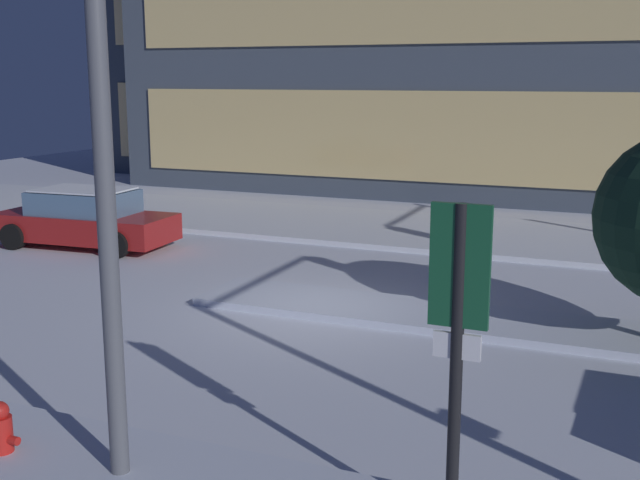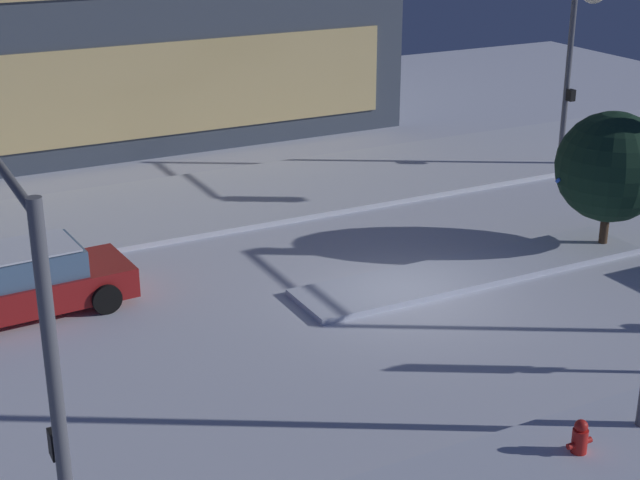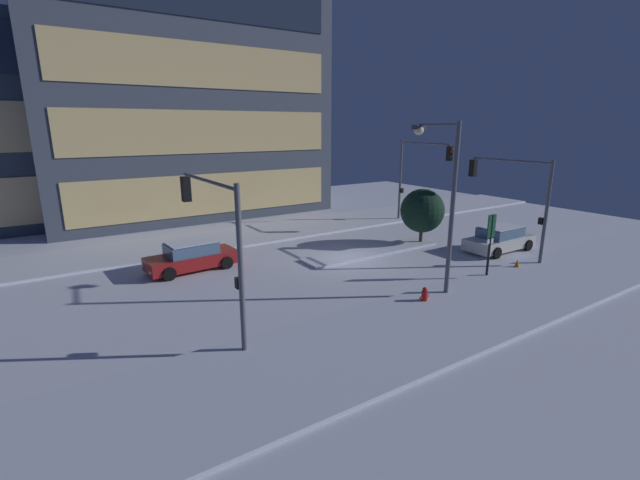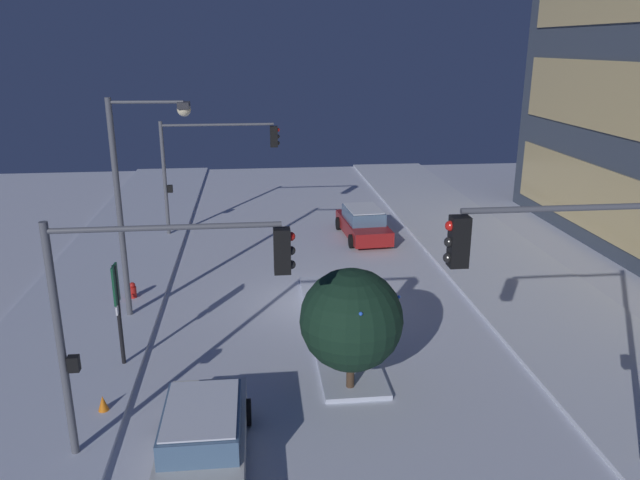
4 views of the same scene
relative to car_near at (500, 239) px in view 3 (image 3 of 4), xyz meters
The scene contains 16 objects.
ground 9.50m from the car_near, 158.71° to the left, with size 52.00×52.00×0.00m, color silver.
curb_strip_near 10.05m from the car_near, 151.67° to the right, with size 52.00×5.20×0.14m, color silver.
curb_strip_far 14.62m from the car_near, 127.18° to the left, with size 52.00×5.20×0.14m, color silver.
median_strip 7.74m from the car_near, 149.65° to the left, with size 9.00×1.80×0.14m, color silver.
office_tower_main 27.64m from the car_near, 117.37° to the left, with size 22.03×11.73×22.88m.
office_tower_secondary 32.23m from the car_near, 127.88° to the left, with size 13.20×10.27×14.46m.
car_near is the anchor object (origin of this frame).
car_far 17.81m from the car_near, 158.42° to the left, with size 4.77×2.27×1.49m.
traffic_light_corner_near_right 3.40m from the car_near, 125.42° to the right, with size 0.32×5.20×5.63m.
traffic_light_corner_far_right 8.77m from the car_near, 82.39° to the left, with size 0.32×5.06×6.27m.
traffic_light_corner_near_left 18.11m from the car_near, behind, with size 0.32×5.67×5.64m.
street_lamp_arched 9.51m from the car_near, 163.60° to the right, with size 0.56×2.64×7.49m.
fire_hydrant 10.28m from the car_near, 161.48° to the right, with size 0.48×0.26×0.73m.
parking_info_sign 5.60m from the car_near, 150.77° to the right, with size 0.55×0.12×3.19m.
decorated_tree_median 4.86m from the car_near, 126.32° to the left, with size 2.75×2.75×3.51m.
construction_cone 3.58m from the car_near, 130.44° to the right, with size 0.36×0.36×0.55m, color orange.
Camera 3 is at (-14.00, -18.63, 7.29)m, focal length 24.42 mm.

